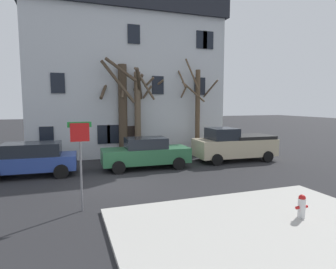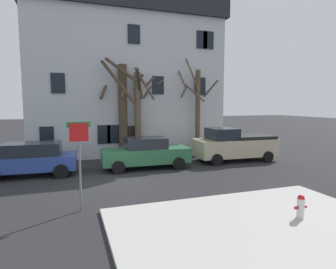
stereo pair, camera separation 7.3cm
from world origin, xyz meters
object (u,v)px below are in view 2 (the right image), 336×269
tree_bare_mid (138,109)px  car_green_sedan (146,153)px  building_main (123,78)px  tree_bare_near (123,106)px  street_sign_pole (79,149)px  pickup_truck_beige (234,145)px  fire_hydrant (301,206)px  car_blue_wagon (31,159)px  tree_bare_far (196,107)px

tree_bare_mid → car_green_sedan: (-0.35, -3.19, -2.33)m
building_main → car_green_sedan: building_main is taller
tree_bare_near → street_sign_pole: bearing=-109.3°
building_main → pickup_truck_beige: building_main is taller
car_green_sedan → building_main: bearing=88.7°
building_main → tree_bare_near: (-0.81, -4.50, -2.17)m
car_green_sedan → street_sign_pole: bearing=-124.0°
pickup_truck_beige → fire_hydrant: 9.34m
car_blue_wagon → car_green_sedan: 5.80m
building_main → fire_hydrant: size_ratio=19.23×
pickup_truck_beige → tree_bare_near: bearing=155.4°
building_main → tree_bare_mid: bearing=-87.7°
car_green_sedan → street_sign_pole: (-3.65, -5.42, 1.23)m
car_green_sedan → tree_bare_mid: bearing=83.7°
tree_bare_near → street_sign_pole: size_ratio=2.13×
car_green_sedan → pickup_truck_beige: size_ratio=0.94×
tree_bare_near → pickup_truck_beige: (6.40, -2.94, -2.42)m
car_blue_wagon → car_green_sedan: car_green_sedan is taller
building_main → tree_bare_near: size_ratio=2.17×
tree_bare_far → car_blue_wagon: size_ratio=1.50×
fire_hydrant → car_green_sedan: bearing=107.1°
tree_bare_near → fire_hydrant: (3.25, -11.71, -2.93)m
car_green_sedan → fire_hydrant: size_ratio=6.74×
tree_bare_near → pickup_truck_beige: 7.45m
street_sign_pole → tree_bare_far: bearing=46.1°
building_main → tree_bare_near: 5.06m
street_sign_pole → car_blue_wagon: bearing=110.8°
car_green_sedan → pickup_truck_beige: (5.77, 0.26, 0.15)m
car_green_sedan → tree_bare_far: bearing=33.7°
tree_bare_near → tree_bare_far: tree_bare_far is taller
building_main → tree_bare_far: (4.23, -4.75, -2.25)m
fire_hydrant → street_sign_pole: bearing=153.7°
building_main → tree_bare_mid: 5.10m
car_green_sedan → pickup_truck_beige: pickup_truck_beige is taller
tree_bare_mid → car_green_sedan: size_ratio=1.36×
tree_bare_mid → car_blue_wagon: bearing=-154.2°
tree_bare_far → fire_hydrant: 11.94m
building_main → car_blue_wagon: 10.67m
car_blue_wagon → street_sign_pole: 6.15m
building_main → street_sign_pole: bearing=-106.3°
tree_bare_near → fire_hydrant: bearing=-74.5°
tree_bare_far → street_sign_pole: (-8.05, -8.36, -1.26)m
tree_bare_mid → car_blue_wagon: tree_bare_mid is taller
car_green_sedan → car_blue_wagon: bearing=177.9°
tree_bare_near → tree_bare_mid: tree_bare_mid is taller
tree_bare_far → car_green_sedan: 5.84m
tree_bare_near → fire_hydrant: 12.50m
street_sign_pole → pickup_truck_beige: bearing=31.1°
tree_bare_mid → car_blue_wagon: 7.21m
tree_bare_mid → tree_bare_far: 4.06m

